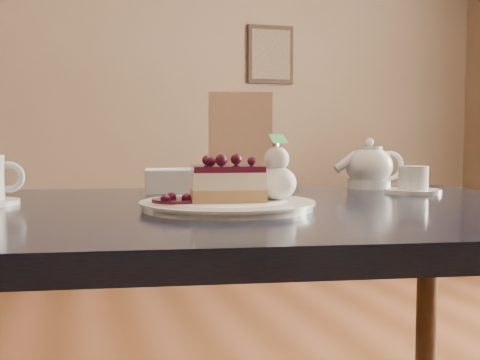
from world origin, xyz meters
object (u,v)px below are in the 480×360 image
object	(u,v)px
cheesecake_slice	(227,184)
dessert_plate	(227,205)
tea_set	(378,171)
main_table	(224,250)

from	to	relation	value
cheesecake_slice	dessert_plate	bearing A→B (deg)	-171.94
tea_set	main_table	bearing A→B (deg)	-151.30
cheesecake_slice	tea_set	distance (m)	0.48
main_table	tea_set	xyz separation A→B (m)	(0.39, 0.22, 0.11)
main_table	cheesecake_slice	xyz separation A→B (m)	(-0.01, -0.05, 0.11)
main_table	tea_set	bearing A→B (deg)	36.76
dessert_plate	cheesecake_slice	bearing A→B (deg)	0.00
main_table	cheesecake_slice	bearing A→B (deg)	-90.00
cheesecake_slice	tea_set	bearing A→B (deg)	41.20
main_table	cheesecake_slice	size ratio (longest dim) A/B	9.95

